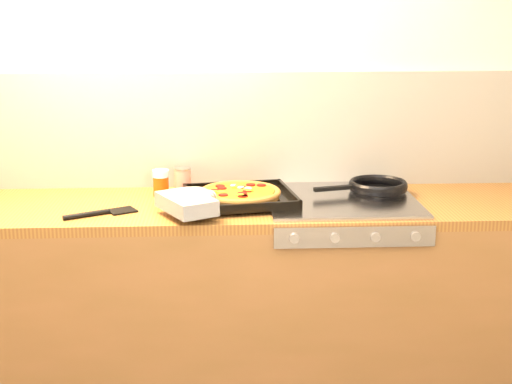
{
  "coord_description": "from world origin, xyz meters",
  "views": [
    {
      "loc": [
        -0.04,
        -1.68,
        1.67
      ],
      "look_at": [
        0.1,
        1.08,
        0.95
      ],
      "focal_mm": 50.0,
      "sensor_mm": 36.0,
      "label": 1
    }
  ],
  "objects": [
    {
      "name": "room_shell",
      "position": [
        0.0,
        1.39,
        1.15
      ],
      "size": [
        3.2,
        3.2,
        3.2
      ],
      "color": "white",
      "rests_on": "ground"
    },
    {
      "name": "pizza_on_tray",
      "position": [
        -0.02,
        1.04,
        0.94
      ],
      "size": [
        0.57,
        0.55,
        0.07
      ],
      "color": "black",
      "rests_on": "stovetop"
    },
    {
      "name": "tomato_can",
      "position": [
        -0.2,
        1.3,
        0.95
      ],
      "size": [
        0.08,
        0.08,
        0.1
      ],
      "color": "#A8210D",
      "rests_on": "counter_run"
    },
    {
      "name": "frying_pan",
      "position": [
        0.61,
        1.18,
        0.94
      ],
      "size": [
        0.43,
        0.3,
        0.04
      ],
      "color": "black",
      "rests_on": "stovetop"
    },
    {
      "name": "counter_run",
      "position": [
        0.0,
        1.1,
        0.45
      ],
      "size": [
        3.2,
        0.62,
        0.9
      ],
      "color": "brown",
      "rests_on": "ground"
    },
    {
      "name": "juice_glass",
      "position": [
        -0.29,
        1.21,
        0.96
      ],
      "size": [
        0.08,
        0.08,
        0.11
      ],
      "color": "#C7400B",
      "rests_on": "counter_run"
    },
    {
      "name": "wooden_spoon",
      "position": [
        0.04,
        1.31,
        0.91
      ],
      "size": [
        0.3,
        0.04,
        0.02
      ],
      "color": "#A98247",
      "rests_on": "counter_run"
    },
    {
      "name": "stovetop",
      "position": [
        0.45,
        1.1,
        0.91
      ],
      "size": [
        0.6,
        0.56,
        0.02
      ],
      "primitive_type": "cube",
      "color": "#9F9FA4",
      "rests_on": "counter_run"
    },
    {
      "name": "black_spatula",
      "position": [
        -0.5,
        0.96,
        0.91
      ],
      "size": [
        0.27,
        0.18,
        0.02
      ],
      "color": "black",
      "rests_on": "counter_run"
    }
  ]
}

